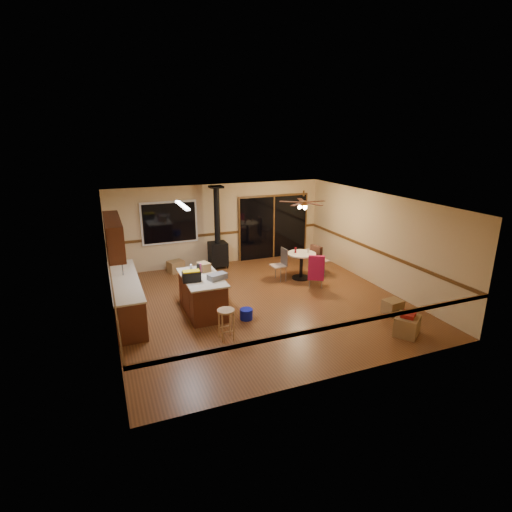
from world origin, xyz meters
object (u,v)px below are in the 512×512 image
wood_stove (218,246)px  chair_right (317,257)px  toolbox_grey (217,277)px  kitchen_island (202,294)px  bar_stool (226,324)px  chair_left (282,261)px  box_under_window (176,267)px  dining_table (301,261)px  toolbox_black (192,277)px  blue_bucket (246,314)px  box_corner_b (393,307)px  chair_near (316,268)px  box_corner_a (407,325)px

wood_stove → chair_right: bearing=-36.4°
toolbox_grey → kitchen_island: bearing=134.1°
bar_stool → chair_left: (2.57, 2.76, 0.26)m
chair_left → box_under_window: (-2.74, 1.81, -0.41)m
wood_stove → bar_stool: wood_stove is taller
dining_table → box_under_window: dining_table is taller
toolbox_black → blue_bucket: bearing=-25.5°
wood_stove → box_corner_b: wood_stove is taller
wood_stove → chair_left: 2.25m
chair_near → box_corner_b: size_ratio=1.67×
box_corner_a → box_corner_b: (0.42, 0.95, -0.04)m
toolbox_grey → toolbox_black: bearing=171.8°
kitchen_island → chair_right: bearing=17.5°
wood_stove → toolbox_black: bearing=-115.8°
chair_near → bar_stool: bearing=-150.4°
toolbox_grey → box_corner_a: (3.46, -2.41, -0.76)m
chair_left → chair_right: size_ratio=0.74×
toolbox_black → box_corner_b: toolbox_black is taller
toolbox_grey → bar_stool: size_ratio=0.66×
chair_right → wood_stove: bearing=143.6°
toolbox_grey → dining_table: size_ratio=0.51×
box_corner_a → box_corner_b: size_ratio=1.30×
toolbox_grey → box_under_window: bearing=95.8°
toolbox_black → dining_table: toolbox_black is taller
chair_near → box_corner_b: chair_near is taller
bar_stool → box_corner_b: bar_stool is taller
bar_stool → chair_left: size_ratio=1.28×
box_under_window → chair_left: bearing=-33.5°
chair_right → blue_bucket: bearing=-146.6°
kitchen_island → toolbox_grey: (0.30, -0.31, 0.51)m
dining_table → chair_left: (-0.59, 0.10, 0.06)m
kitchen_island → dining_table: 3.49m
bar_stool → box_corner_a: bearing=-19.0°
blue_bucket → chair_right: 3.59m
wood_stove → toolbox_black: wood_stove is taller
kitchen_island → box_corner_b: bearing=-22.9°
blue_bucket → box_under_window: 3.96m
chair_left → box_corner_b: (1.49, -3.06, -0.42)m
toolbox_grey → box_corner_a: 4.29m
kitchen_island → dining_table: kitchen_island is taller
box_under_window → dining_table: bearing=-29.9°
toolbox_grey → chair_near: bearing=12.0°
toolbox_black → chair_near: size_ratio=0.59×
kitchen_island → wood_stove: (1.30, 3.05, 0.28)m
toolbox_black → chair_left: (2.98, 1.51, -0.43)m
kitchen_island → wood_stove: 3.33m
toolbox_black → bar_stool: bearing=-71.8°
box_corner_a → box_corner_b: box_corner_a is taller
wood_stove → bar_stool: bearing=-104.6°
kitchen_island → box_corner_a: kitchen_island is taller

